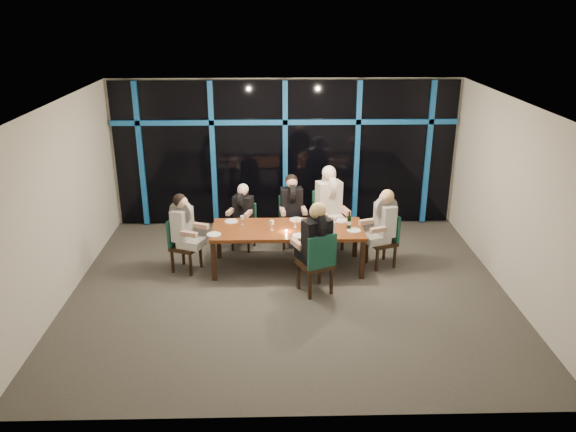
{
  "coord_description": "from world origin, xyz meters",
  "views": [
    {
      "loc": [
        -0.21,
        -8.11,
        4.4
      ],
      "look_at": [
        0.0,
        0.6,
        1.05
      ],
      "focal_mm": 35.0,
      "sensor_mm": 36.0,
      "label": 1
    }
  ],
  "objects_px": {
    "dining_table": "(288,232)",
    "chair_near_mid": "(318,261)",
    "chair_end_left": "(181,241)",
    "diner_far_mid": "(292,201)",
    "water_pitcher": "(331,228)",
    "diner_far_left": "(243,207)",
    "diner_far_right": "(330,196)",
    "chair_far_right": "(327,216)",
    "diner_end_left": "(184,222)",
    "diner_end_right": "(383,217)",
    "chair_far_mid": "(291,218)",
    "chair_end_right": "(386,237)",
    "chair_far_left": "(245,223)",
    "diner_near_mid": "(316,234)",
    "wine_bottle": "(349,222)"
  },
  "relations": [
    {
      "from": "dining_table",
      "to": "chair_near_mid",
      "type": "xyz_separation_m",
      "value": [
        0.45,
        -0.96,
        -0.1
      ]
    },
    {
      "from": "chair_end_left",
      "to": "diner_far_mid",
      "type": "bearing_deg",
      "value": -41.45
    },
    {
      "from": "dining_table",
      "to": "water_pitcher",
      "type": "xyz_separation_m",
      "value": [
        0.72,
        -0.26,
        0.17
      ]
    },
    {
      "from": "diner_far_left",
      "to": "diner_far_right",
      "type": "xyz_separation_m",
      "value": [
        1.61,
        0.0,
        0.21
      ]
    },
    {
      "from": "dining_table",
      "to": "diner_far_left",
      "type": "xyz_separation_m",
      "value": [
        -0.82,
        0.85,
        0.14
      ]
    },
    {
      "from": "chair_end_left",
      "to": "diner_far_right",
      "type": "bearing_deg",
      "value": -49.36
    },
    {
      "from": "chair_far_right",
      "to": "diner_end_left",
      "type": "bearing_deg",
      "value": -174.95
    },
    {
      "from": "chair_end_left",
      "to": "diner_end_right",
      "type": "xyz_separation_m",
      "value": [
        3.48,
        0.08,
        0.38
      ]
    },
    {
      "from": "chair_far_mid",
      "to": "chair_end_right",
      "type": "relative_size",
      "value": 1.0
    },
    {
      "from": "chair_far_right",
      "to": "chair_end_left",
      "type": "xyz_separation_m",
      "value": [
        -2.6,
        -0.97,
        -0.07
      ]
    },
    {
      "from": "diner_far_right",
      "to": "dining_table",
      "type": "bearing_deg",
      "value": -149.4
    },
    {
      "from": "dining_table",
      "to": "chair_far_left",
      "type": "bearing_deg",
      "value": 130.68
    },
    {
      "from": "chair_far_mid",
      "to": "water_pitcher",
      "type": "bearing_deg",
      "value": -69.91
    },
    {
      "from": "dining_table",
      "to": "diner_far_right",
      "type": "xyz_separation_m",
      "value": [
        0.79,
        0.85,
        0.35
      ]
    },
    {
      "from": "chair_far_left",
      "to": "water_pitcher",
      "type": "xyz_separation_m",
      "value": [
        1.51,
        -1.18,
        0.37
      ]
    },
    {
      "from": "chair_end_left",
      "to": "chair_near_mid",
      "type": "relative_size",
      "value": 0.91
    },
    {
      "from": "chair_far_mid",
      "to": "diner_far_right",
      "type": "xyz_separation_m",
      "value": [
        0.7,
        -0.16,
        0.5
      ]
    },
    {
      "from": "chair_far_left",
      "to": "chair_far_mid",
      "type": "distance_m",
      "value": 0.89
    },
    {
      "from": "diner_far_mid",
      "to": "diner_end_right",
      "type": "distance_m",
      "value": 1.78
    },
    {
      "from": "chair_far_right",
      "to": "chair_end_right",
      "type": "bearing_deg",
      "value": -58.49
    },
    {
      "from": "diner_end_right",
      "to": "water_pitcher",
      "type": "relative_size",
      "value": 4.45
    },
    {
      "from": "chair_end_right",
      "to": "dining_table",
      "type": "bearing_deg",
      "value": -107.77
    },
    {
      "from": "diner_far_left",
      "to": "diner_far_right",
      "type": "distance_m",
      "value": 1.62
    },
    {
      "from": "water_pitcher",
      "to": "chair_end_right",
      "type": "bearing_deg",
      "value": 7.95
    },
    {
      "from": "diner_end_right",
      "to": "water_pitcher",
      "type": "height_order",
      "value": "diner_end_right"
    },
    {
      "from": "chair_end_left",
      "to": "diner_near_mid",
      "type": "xyz_separation_m",
      "value": [
        2.25,
        -0.85,
        0.47
      ]
    },
    {
      "from": "diner_end_right",
      "to": "diner_near_mid",
      "type": "relative_size",
      "value": 0.91
    },
    {
      "from": "dining_table",
      "to": "diner_far_mid",
      "type": "height_order",
      "value": "diner_far_mid"
    },
    {
      "from": "water_pitcher",
      "to": "chair_end_left",
      "type": "bearing_deg",
      "value": 164.23
    },
    {
      "from": "diner_far_left",
      "to": "wine_bottle",
      "type": "height_order",
      "value": "diner_far_left"
    },
    {
      "from": "dining_table",
      "to": "chair_end_left",
      "type": "bearing_deg",
      "value": -179.26
    },
    {
      "from": "diner_end_left",
      "to": "chair_far_left",
      "type": "bearing_deg",
      "value": -22.53
    },
    {
      "from": "chair_near_mid",
      "to": "wine_bottle",
      "type": "bearing_deg",
      "value": -148.31
    },
    {
      "from": "diner_far_mid",
      "to": "diner_end_left",
      "type": "relative_size",
      "value": 1.01
    },
    {
      "from": "chair_far_right",
      "to": "diner_near_mid",
      "type": "relative_size",
      "value": 1.06
    },
    {
      "from": "diner_far_mid",
      "to": "diner_near_mid",
      "type": "relative_size",
      "value": 0.92
    },
    {
      "from": "chair_far_left",
      "to": "chair_end_left",
      "type": "distance_m",
      "value": 1.41
    },
    {
      "from": "diner_far_mid",
      "to": "diner_end_right",
      "type": "height_order",
      "value": "diner_far_mid"
    },
    {
      "from": "chair_end_left",
      "to": "chair_near_mid",
      "type": "distance_m",
      "value": 2.47
    },
    {
      "from": "chair_far_left",
      "to": "chair_far_right",
      "type": "relative_size",
      "value": 0.79
    },
    {
      "from": "water_pitcher",
      "to": "chair_near_mid",
      "type": "bearing_deg",
      "value": -121.3
    },
    {
      "from": "chair_far_left",
      "to": "dining_table",
      "type": "bearing_deg",
      "value": -31.37
    },
    {
      "from": "chair_end_left",
      "to": "chair_end_right",
      "type": "height_order",
      "value": "chair_end_right"
    },
    {
      "from": "chair_near_mid",
      "to": "diner_far_mid",
      "type": "relative_size",
      "value": 1.12
    },
    {
      "from": "diner_near_mid",
      "to": "water_pitcher",
      "type": "height_order",
      "value": "diner_near_mid"
    },
    {
      "from": "wine_bottle",
      "to": "chair_end_right",
      "type": "bearing_deg",
      "value": 12.07
    },
    {
      "from": "chair_end_left",
      "to": "chair_near_mid",
      "type": "height_order",
      "value": "chair_near_mid"
    },
    {
      "from": "diner_end_left",
      "to": "diner_near_mid",
      "type": "distance_m",
      "value": 2.33
    },
    {
      "from": "diner_far_left",
      "to": "diner_end_right",
      "type": "height_order",
      "value": "diner_end_right"
    },
    {
      "from": "chair_near_mid",
      "to": "diner_end_left",
      "type": "height_order",
      "value": "diner_end_left"
    }
  ]
}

